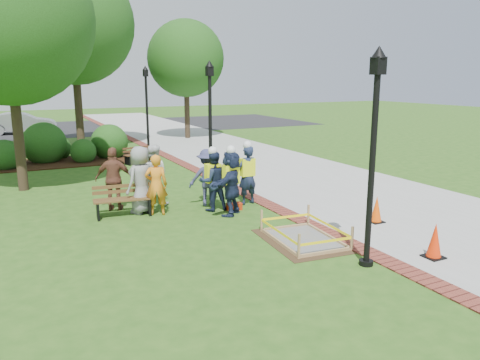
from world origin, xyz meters
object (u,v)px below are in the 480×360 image
hivis_worker_b (247,173)px  lamp_near (373,143)px  cone_front (435,242)px  hivis_worker_a (231,181)px  hivis_worker_c (213,179)px  wet_concrete_pad (304,231)px  bench_near (124,207)px

hivis_worker_b → lamp_near: bearing=-89.9°
cone_front → hivis_worker_b: (-1.51, 5.56, 0.57)m
hivis_worker_a → hivis_worker_c: 0.67m
hivis_worker_a → lamp_near: bearing=-78.3°
wet_concrete_pad → hivis_worker_b: hivis_worker_b is taller
hivis_worker_c → hivis_worker_b: bearing=8.9°
cone_front → hivis_worker_a: 5.38m
wet_concrete_pad → hivis_worker_a: 2.82m
wet_concrete_pad → bench_near: bearing=130.8°
wet_concrete_pad → lamp_near: lamp_near is taller
lamp_near → cone_front: bearing=-13.2°
hivis_worker_b → hivis_worker_c: size_ratio=1.04×
bench_near → hivis_worker_b: size_ratio=0.85×
cone_front → hivis_worker_a: (-2.41, 4.77, 0.58)m
bench_near → hivis_worker_b: 3.67m
cone_front → lamp_near: (-1.49, 0.35, 2.11)m
wet_concrete_pad → cone_front: 2.78m
bench_near → hivis_worker_c: 2.55m
cone_front → hivis_worker_a: bearing=116.8°
hivis_worker_a → hivis_worker_c: (-0.27, 0.61, -0.04)m
cone_front → hivis_worker_c: size_ratio=0.42×
bench_near → cone_front: bench_near is taller
bench_near → cone_front: (5.09, -5.92, 0.10)m
lamp_near → bench_near: bearing=122.9°
hivis_worker_b → hivis_worker_c: hivis_worker_b is taller
wet_concrete_pad → hivis_worker_a: hivis_worker_a is taller
hivis_worker_a → hivis_worker_b: size_ratio=1.01×
hivis_worker_b → bench_near: bearing=174.3°
bench_near → lamp_near: bearing=-57.1°
bench_near → hivis_worker_b: bearing=-5.7°
cone_front → lamp_near: size_ratio=0.18×
lamp_near → hivis_worker_c: lamp_near is taller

